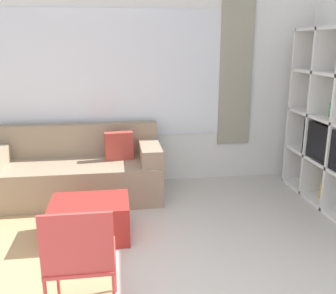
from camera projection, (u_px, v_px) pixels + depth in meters
The scene contains 4 objects.
wall_back at pixel (109, 82), 4.80m from camera, with size 6.62×0.11×2.70m.
couch_main at pixel (77, 172), 4.56m from camera, with size 2.03×0.87×0.86m.
ottoman at pixel (91, 219), 3.61m from camera, with size 0.74×0.52×0.38m.
folding_chair at pixel (80, 255), 2.39m from camera, with size 0.44×0.46×0.86m.
Camera 1 is at (0.08, -1.82, 1.82)m, focal length 40.00 mm.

